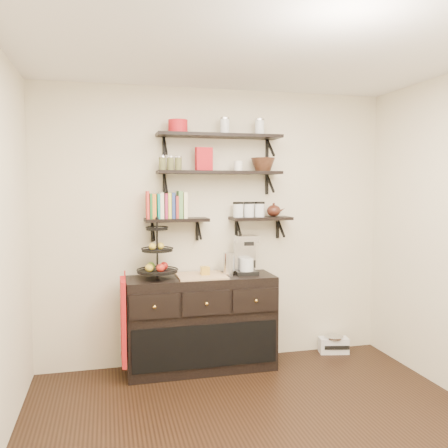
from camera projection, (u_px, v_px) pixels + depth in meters
ceiling at (281, 33)px, 2.92m from camera, size 3.50×3.50×0.02m
back_wall at (217, 227)px, 4.72m from camera, size 3.50×0.02×2.70m
shelf_top at (220, 136)px, 4.52m from camera, size 1.20×0.27×0.23m
shelf_mid at (220, 173)px, 4.55m from camera, size 1.20×0.27×0.23m
shelf_low_left at (176, 221)px, 4.50m from camera, size 0.60×0.25×0.23m
shelf_low_right at (260, 219)px, 4.70m from camera, size 0.60×0.25×0.23m
cookbooks at (169, 206)px, 4.47m from camera, size 0.40×0.15×0.26m
glass_canisters at (249, 210)px, 4.66m from camera, size 0.32×0.10×0.13m
sideboard at (201, 323)px, 4.52m from camera, size 1.40×0.50×0.92m
fruit_stand at (158, 258)px, 4.37m from camera, size 0.37×0.37×0.55m
candle at (205, 271)px, 4.49m from camera, size 0.08×0.08×0.08m
coffee_maker at (245, 255)px, 4.60m from camera, size 0.21×0.21×0.38m
thermal_carafe at (229, 264)px, 4.52m from camera, size 0.11×0.11×0.22m
apron at (123, 321)px, 4.24m from camera, size 0.04×0.33×0.77m
radio at (334, 344)px, 4.99m from camera, size 0.32×0.24×0.18m
recipe_box at (204, 159)px, 4.50m from camera, size 0.17×0.08×0.22m
walnut_bowl at (263, 165)px, 4.65m from camera, size 0.24×0.24×0.13m
ramekins at (238, 166)px, 4.59m from camera, size 0.09×0.09×0.10m
teapot at (274, 210)px, 4.73m from camera, size 0.21×0.18×0.14m
red_pot at (178, 126)px, 4.42m from camera, size 0.18×0.18×0.12m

